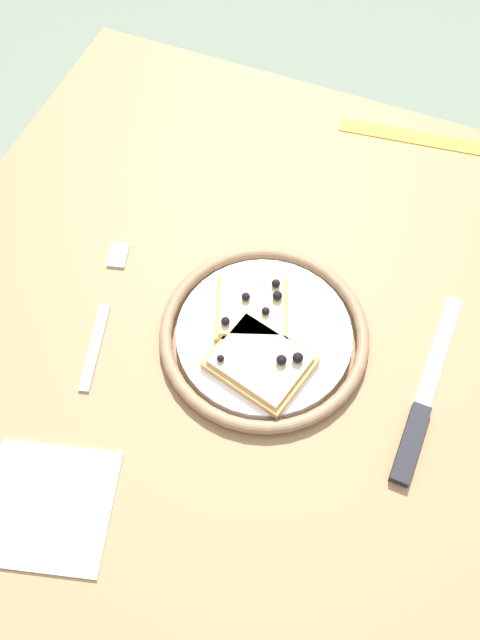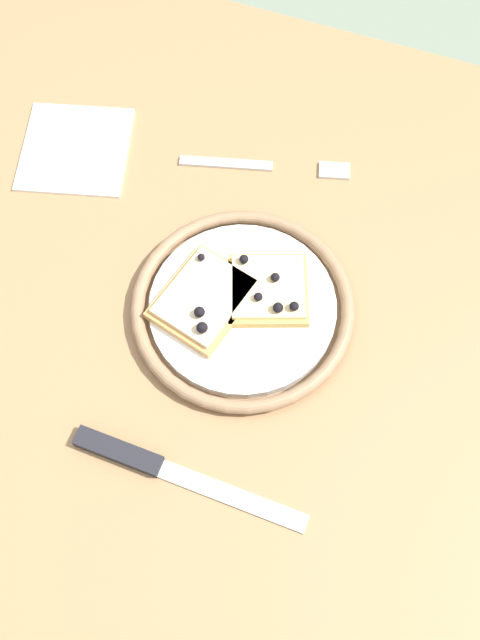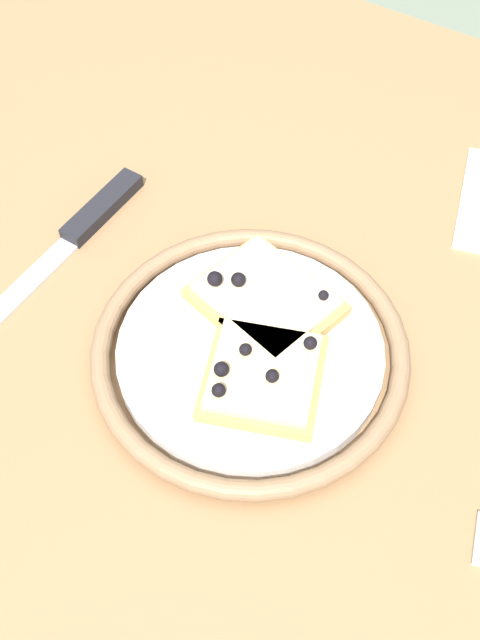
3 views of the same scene
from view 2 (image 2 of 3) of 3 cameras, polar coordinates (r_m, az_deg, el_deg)
name	(u,v)px [view 2 (image 2 of 3)]	position (r m, az deg, el deg)	size (l,w,h in m)	color
ground_plane	(219,487)	(1.45, -1.63, -12.84)	(6.00, 6.00, 0.00)	slate
dining_table	(205,374)	(0.85, -2.72, -4.19)	(0.96, 0.89, 0.70)	#936D47
plate	(243,307)	(0.78, 0.21, 1.02)	(0.24, 0.24, 0.02)	white
pizza_slice_near	(268,289)	(0.78, 2.20, 2.39)	(0.11, 0.11, 0.03)	tan
pizza_slice_far	(204,299)	(0.77, -2.80, 1.64)	(0.12, 0.11, 0.03)	tan
knife	(149,463)	(0.73, -7.06, -10.96)	(0.02, 0.24, 0.01)	silver
fork	(267,166)	(0.89, 2.07, 11.83)	(0.07, 0.20, 0.00)	silver
napkin	(75,149)	(0.92, -12.64, 12.80)	(0.13, 0.13, 0.00)	white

